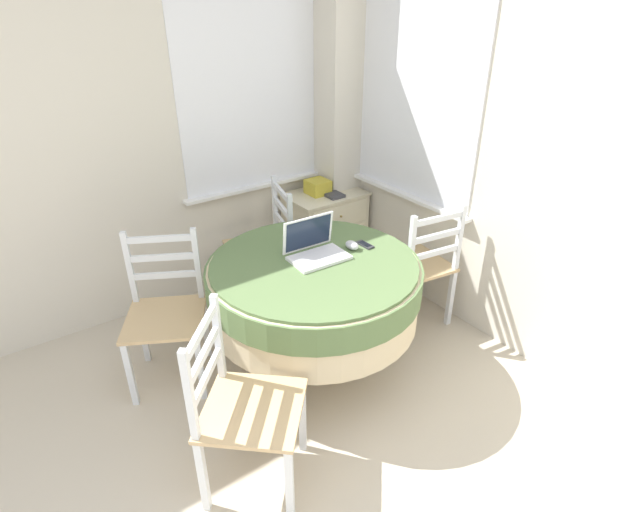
# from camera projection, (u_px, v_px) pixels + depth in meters

# --- Properties ---
(corner_room_shell) EXTENTS (4.64, 4.47, 2.55)m
(corner_room_shell) POSITION_uv_depth(u_px,v_px,m) (302.00, 152.00, 2.86)
(corner_room_shell) COLOR beige
(corner_room_shell) RESTS_ON ground_plane
(round_dining_table) EXTENTS (1.23, 1.23, 0.74)m
(round_dining_table) POSITION_uv_depth(u_px,v_px,m) (314.00, 286.00, 2.89)
(round_dining_table) COLOR #4C3D2D
(round_dining_table) RESTS_ON ground_plane
(laptop) EXTENTS (0.34, 0.25, 0.22)m
(laptop) POSITION_uv_depth(u_px,v_px,m) (315.00, 249.00, 2.85)
(laptop) COLOR white
(laptop) RESTS_ON round_dining_table
(computer_mouse) EXTENTS (0.06, 0.10, 0.05)m
(computer_mouse) POSITION_uv_depth(u_px,v_px,m) (352.00, 245.00, 2.94)
(computer_mouse) COLOR silver
(computer_mouse) RESTS_ON round_dining_table
(cell_phone) EXTENTS (0.05, 0.12, 0.01)m
(cell_phone) POSITION_uv_depth(u_px,v_px,m) (365.00, 245.00, 2.99)
(cell_phone) COLOR #2D2D33
(cell_phone) RESTS_ON round_dining_table
(dining_chair_near_back_window) EXTENTS (0.54, 0.54, 0.91)m
(dining_chair_near_back_window) POSITION_uv_depth(u_px,v_px,m) (264.00, 247.00, 3.64)
(dining_chair_near_back_window) COLOR tan
(dining_chair_near_back_window) RESTS_ON ground_plane
(dining_chair_near_right_window) EXTENTS (0.49, 0.50, 0.91)m
(dining_chair_near_right_window) POSITION_uv_depth(u_px,v_px,m) (418.00, 266.00, 3.39)
(dining_chair_near_right_window) COLOR tan
(dining_chair_near_right_window) RESTS_ON ground_plane
(dining_chair_camera_near) EXTENTS (0.62, 0.62, 0.91)m
(dining_chair_camera_near) POSITION_uv_depth(u_px,v_px,m) (242.00, 407.00, 2.23)
(dining_chair_camera_near) COLOR tan
(dining_chair_camera_near) RESTS_ON ground_plane
(dining_chair_left_flank) EXTENTS (0.59, 0.59, 0.91)m
(dining_chair_left_flank) POSITION_uv_depth(u_px,v_px,m) (166.00, 313.00, 2.89)
(dining_chair_left_flank) COLOR tan
(dining_chair_left_flank) RESTS_ON ground_plane
(corner_cabinet) EXTENTS (0.62, 0.44, 0.67)m
(corner_cabinet) POSITION_uv_depth(u_px,v_px,m) (325.00, 231.00, 4.14)
(corner_cabinet) COLOR beige
(corner_cabinet) RESTS_ON ground_plane
(storage_box) EXTENTS (0.16, 0.17, 0.11)m
(storage_box) POSITION_uv_depth(u_px,v_px,m) (318.00, 187.00, 3.96)
(storage_box) COLOR gold
(storage_box) RESTS_ON corner_cabinet
(book_on_cabinet) EXTENTS (0.12, 0.22, 0.02)m
(book_on_cabinet) POSITION_uv_depth(u_px,v_px,m) (331.00, 194.00, 3.95)
(book_on_cabinet) COLOR #3F3F44
(book_on_cabinet) RESTS_ON corner_cabinet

